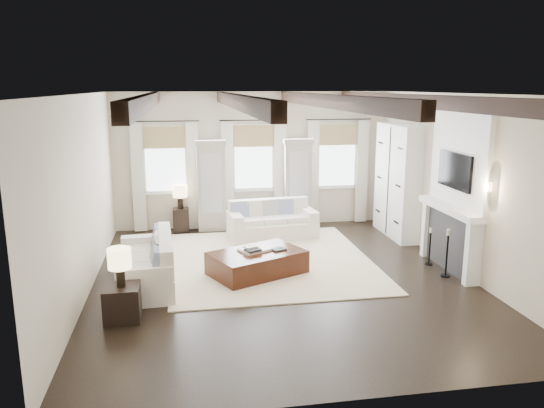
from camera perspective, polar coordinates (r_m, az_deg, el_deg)
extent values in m
plane|color=black|center=(9.42, 1.13, -8.08)|extent=(7.50, 7.50, 0.00)
cube|color=beige|center=(12.64, -2.04, 4.74)|extent=(6.50, 0.04, 3.20)
cube|color=beige|center=(5.46, 8.63, -5.97)|extent=(6.50, 0.04, 3.20)
cube|color=beige|center=(8.97, -19.68, 0.76)|extent=(0.04, 7.50, 3.20)
cube|color=beige|center=(10.11, 19.60, 2.02)|extent=(0.04, 7.50, 3.20)
cube|color=white|center=(8.82, 1.22, 11.77)|extent=(6.50, 7.50, 0.04)
cube|color=black|center=(8.68, -13.46, 10.63)|extent=(0.16, 7.40, 0.22)
cube|color=black|center=(8.71, -3.73, 10.95)|extent=(0.16, 7.40, 0.22)
cube|color=black|center=(8.99, 6.00, 10.96)|extent=(0.16, 7.40, 0.22)
cube|color=black|center=(9.49, 14.62, 10.71)|extent=(0.16, 7.40, 0.22)
cube|color=white|center=(12.50, -11.41, 4.64)|extent=(0.90, 0.03, 1.45)
cube|color=#988152|center=(12.38, -11.52, 7.03)|extent=(0.94, 0.04, 0.50)
cube|color=beige|center=(12.49, -14.19, 2.73)|extent=(0.28, 0.08, 2.50)
cube|color=beige|center=(12.45, -8.49, 2.95)|extent=(0.28, 0.08, 2.50)
cylinder|color=black|center=(12.30, -11.60, 8.72)|extent=(1.60, 0.02, 0.02)
cube|color=white|center=(12.60, -2.02, 4.94)|extent=(0.90, 0.03, 1.45)
cube|color=#988152|center=(12.48, -2.00, 7.32)|extent=(0.94, 0.04, 0.50)
cube|color=beige|center=(12.49, -4.77, 3.08)|extent=(0.28, 0.08, 2.50)
cube|color=beige|center=(12.66, 0.84, 3.24)|extent=(0.28, 0.08, 2.50)
cylinder|color=black|center=(12.41, -1.99, 9.00)|extent=(1.60, 0.02, 0.02)
cube|color=white|center=(13.03, 6.98, 5.11)|extent=(0.90, 0.03, 1.45)
cube|color=#988152|center=(12.92, 7.12, 7.41)|extent=(0.94, 0.04, 0.50)
cube|color=beige|center=(12.83, 4.40, 3.33)|extent=(0.28, 0.08, 2.50)
cube|color=beige|center=(13.18, 9.65, 3.44)|extent=(0.28, 0.08, 2.50)
cylinder|color=black|center=(12.84, 7.23, 9.03)|extent=(1.60, 0.02, 0.02)
cube|color=#AEA599|center=(12.43, -6.57, 1.72)|extent=(0.64, 0.38, 2.00)
cube|color=#B2B7BA|center=(12.20, -6.54, 2.24)|extent=(0.48, 0.02, 1.40)
cube|color=#AEA599|center=(12.27, -6.70, 6.59)|extent=(0.70, 0.42, 0.12)
cube|color=#AEA599|center=(12.70, 2.71, 2.02)|extent=(0.64, 0.38, 2.00)
cube|color=#B2B7BA|center=(12.48, 2.91, 2.53)|extent=(0.48, 0.02, 1.40)
cube|color=#AEA599|center=(12.55, 2.76, 6.79)|extent=(0.70, 0.42, 0.12)
cube|color=#262628|center=(10.29, 18.73, -3.74)|extent=(0.18, 1.50, 1.10)
cube|color=black|center=(10.32, 18.52, -4.55)|extent=(0.10, 0.90, 0.70)
cube|color=white|center=(9.59, 20.82, -5.08)|extent=(0.26, 0.14, 1.10)
cube|color=white|center=(10.98, 16.54, -2.59)|extent=(0.26, 0.14, 1.10)
cube|color=white|center=(10.11, 18.62, -0.44)|extent=(0.32, 1.90, 0.12)
cube|color=white|center=(10.01, 19.55, 4.83)|extent=(0.10, 1.90, 1.80)
cube|color=black|center=(10.01, 19.10, 3.42)|extent=(0.07, 1.10, 0.64)
cylinder|color=#FFD899|center=(9.14, 22.29, 1.72)|extent=(0.10, 0.10, 0.14)
cube|color=silver|center=(12.15, 13.30, 2.42)|extent=(0.40, 1.70, 2.50)
cube|color=black|center=(12.07, 12.38, 2.40)|extent=(0.01, 0.02, 2.40)
cube|color=beige|center=(10.37, -0.19, -6.06)|extent=(3.84, 4.28, 0.02)
cube|color=white|center=(11.85, 0.04, -2.78)|extent=(2.00, 1.06, 0.37)
cube|color=white|center=(12.06, -0.38, -0.49)|extent=(1.84, 0.38, 0.46)
cube|color=white|center=(11.59, -3.99, -1.63)|extent=(0.32, 0.84, 0.24)
cube|color=white|center=(12.02, 3.92, -1.10)|extent=(0.32, 0.84, 0.24)
cube|color=white|center=(11.62, -2.43, -1.85)|extent=(0.57, 0.60, 0.13)
cube|color=white|center=(11.75, 0.10, -1.68)|extent=(0.57, 0.60, 0.13)
cube|color=white|center=(11.90, 2.57, -1.51)|extent=(0.57, 0.60, 0.13)
cube|color=slate|center=(11.75, -3.43, -0.72)|extent=(0.40, 0.24, 0.40)
cube|color=silver|center=(11.83, -1.80, -0.62)|extent=(0.40, 0.24, 0.40)
cube|color=#BCB2A1|center=(11.91, -0.19, -0.52)|extent=(0.40, 0.24, 0.40)
cube|color=slate|center=(12.00, 1.39, -0.42)|extent=(0.40, 0.24, 0.40)
cube|color=silver|center=(12.11, 2.95, -0.32)|extent=(0.40, 0.24, 0.40)
cube|color=white|center=(9.34, -13.42, -7.39)|extent=(1.00, 2.05, 0.38)
cube|color=white|center=(9.20, -11.38, -4.77)|extent=(0.30, 1.92, 0.48)
cube|color=white|center=(10.07, -13.46, -4.02)|extent=(0.87, 0.29, 0.25)
cube|color=white|center=(8.40, -13.59, -7.38)|extent=(0.87, 0.29, 0.25)
cube|color=white|center=(9.78, -13.74, -4.89)|extent=(0.60, 0.56, 0.13)
cube|color=white|center=(9.25, -13.79, -5.90)|extent=(0.60, 0.56, 0.13)
cube|color=white|center=(8.73, -13.85, -7.03)|extent=(0.60, 0.56, 0.13)
cube|color=slate|center=(9.88, -12.43, -3.44)|extent=(0.23, 0.41, 0.42)
cube|color=silver|center=(9.42, -12.41, -4.23)|extent=(0.23, 0.41, 0.42)
cube|color=#BCB2A1|center=(8.96, -12.39, -5.09)|extent=(0.23, 0.41, 0.42)
cube|color=slate|center=(8.51, -12.36, -6.05)|extent=(0.23, 0.41, 0.42)
cube|color=black|center=(9.59, -1.61, -6.36)|extent=(1.88, 1.59, 0.42)
cube|color=white|center=(9.58, -1.92, -4.94)|extent=(0.61, 0.55, 0.04)
cube|color=#262628|center=(9.43, -2.07, -4.96)|extent=(0.32, 0.29, 0.04)
cube|color=beige|center=(9.49, -2.32, -4.63)|extent=(0.27, 0.25, 0.03)
cube|color=#262628|center=(9.61, 0.72, -4.90)|extent=(0.29, 0.26, 0.03)
cube|color=black|center=(8.10, -15.80, -10.20)|extent=(0.51, 0.51, 0.51)
cylinder|color=black|center=(7.96, -15.97, -7.59)|extent=(0.13, 0.13, 0.28)
cylinder|color=#F9D89E|center=(7.86, -16.10, -5.62)|extent=(0.33, 0.33, 0.30)
cube|color=black|center=(12.50, -9.75, -1.72)|extent=(0.37, 0.37, 0.55)
cylinder|color=black|center=(12.40, -9.82, 0.13)|extent=(0.13, 0.13, 0.28)
cylinder|color=#F9D89E|center=(12.34, -9.87, 1.42)|extent=(0.33, 0.33, 0.29)
cylinder|color=black|center=(10.04, 18.14, -7.33)|extent=(0.18, 0.18, 0.02)
cylinder|color=black|center=(9.93, 18.29, -5.29)|extent=(0.03, 0.03, 0.77)
cylinder|color=beige|center=(9.81, 18.46, -2.89)|extent=(0.07, 0.07, 0.11)
cylinder|color=black|center=(10.59, 16.50, -6.20)|extent=(0.15, 0.15, 0.02)
cylinder|color=black|center=(10.50, 16.60, -4.59)|extent=(0.03, 0.03, 0.64)
cylinder|color=beige|center=(10.40, 16.73, -2.72)|extent=(0.05, 0.05, 0.09)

